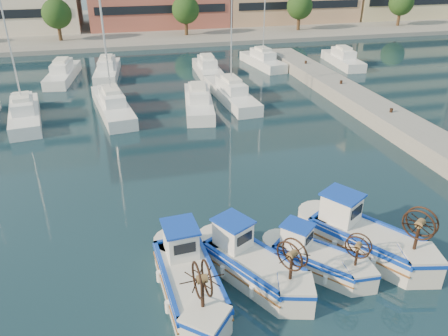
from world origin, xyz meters
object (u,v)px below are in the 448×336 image
fishing_boat_a (188,276)px  fishing_boat_c (315,256)px  fishing_boat_d (363,235)px  fishing_boat_b (251,262)px

fishing_boat_a → fishing_boat_c: size_ratio=1.31×
fishing_boat_a → fishing_boat_c: (5.48, 0.10, -0.18)m
fishing_boat_d → fishing_boat_a: bearing=152.4°
fishing_boat_a → fishing_boat_d: bearing=1.1°
fishing_boat_c → fishing_boat_d: fishing_boat_d is taller
fishing_boat_c → fishing_boat_d: size_ratio=0.73×
fishing_boat_c → fishing_boat_d: bearing=-28.2°
fishing_boat_b → fishing_boat_c: (2.80, -0.18, -0.13)m
fishing_boat_b → fishing_boat_c: size_ratio=1.25×
fishing_boat_a → fishing_boat_d: size_ratio=0.96×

